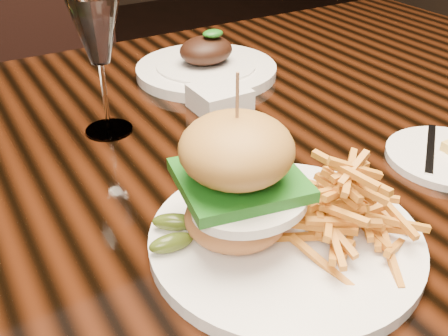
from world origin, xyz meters
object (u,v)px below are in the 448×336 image
burger_plate (286,204)px  far_dish (206,66)px  wine_glass (97,35)px  dining_table (200,181)px  chair_far (52,74)px

burger_plate → far_dish: bearing=92.9°
burger_plate → wine_glass: (-0.07, 0.33, 0.09)m
dining_table → far_dish: bearing=58.3°
far_dish → chair_far: (-0.13, 0.70, -0.23)m
burger_plate → chair_far: chair_far is taller
wine_glass → chair_far: bearing=83.2°
burger_plate → dining_table: bearing=104.0°
dining_table → far_dish: size_ratio=6.43×
burger_plate → wine_glass: 0.35m
chair_far → far_dish: bearing=-78.5°
far_dish → chair_far: bearing=100.4°
far_dish → chair_far: 0.74m
chair_far → wine_glass: bearing=-95.7°
burger_plate → chair_far: size_ratio=0.29×
wine_glass → far_dish: 0.28m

